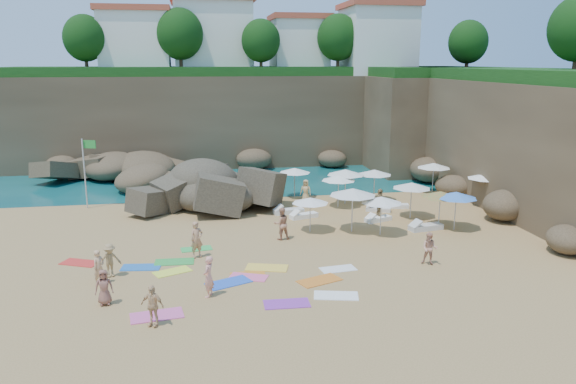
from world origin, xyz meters
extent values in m
plane|color=tan|center=(0.00, 0.00, 0.00)|extent=(120.00, 120.00, 0.00)
plane|color=#0C4751|center=(0.00, 30.00, 0.00)|extent=(120.00, 120.00, 0.00)
cube|color=brown|center=(2.00, 25.00, 4.00)|extent=(44.00, 8.00, 8.00)
cube|color=brown|center=(19.00, 8.00, 4.00)|extent=(8.00, 30.00, 8.00)
cube|color=brown|center=(17.00, 20.00, 4.00)|extent=(10.00, 12.00, 8.00)
cube|color=white|center=(-8.00, 26.00, 10.75)|extent=(6.00, 5.00, 5.50)
cube|color=#B2472D|center=(-8.00, 26.00, 13.75)|extent=(6.48, 5.40, 0.50)
cube|color=white|center=(-1.00, 27.00, 11.25)|extent=(7.00, 6.00, 6.50)
cube|color=#B2472D|center=(-1.00, 27.00, 14.75)|extent=(7.56, 6.48, 0.50)
cube|color=white|center=(7.00, 26.00, 10.50)|extent=(5.00, 5.00, 5.00)
cube|color=#B2472D|center=(7.00, 26.00, 13.25)|extent=(5.40, 5.40, 0.50)
cube|color=white|center=(14.00, 24.00, 11.00)|extent=(6.00, 6.00, 6.00)
cube|color=#B2472D|center=(14.00, 24.00, 14.25)|extent=(6.48, 6.48, 0.50)
sphere|color=#11380F|center=(-12.00, 24.00, 11.20)|extent=(3.60, 3.60, 3.60)
sphere|color=#11380F|center=(-4.00, 24.00, 11.60)|extent=(4.05, 4.05, 4.05)
sphere|color=#11380F|center=(3.00, 23.00, 11.04)|extent=(3.42, 3.42, 3.42)
sphere|color=#11380F|center=(10.00, 23.00, 11.36)|extent=(3.78, 3.78, 3.78)
sphere|color=#11380F|center=(19.00, 16.00, 10.80)|extent=(3.15, 3.15, 3.15)
cylinder|color=white|center=(-18.00, 30.00, 3.00)|extent=(0.10, 0.10, 6.00)
cylinder|color=white|center=(-16.50, 30.00, 3.00)|extent=(0.10, 0.10, 6.00)
cylinder|color=white|center=(-15.00, 30.00, 3.00)|extent=(0.10, 0.10, 6.00)
cylinder|color=silver|center=(-10.13, 9.11, 2.26)|extent=(0.09, 0.09, 4.52)
cube|color=#238D31|center=(-9.69, 9.11, 4.16)|extent=(0.77, 0.26, 0.51)
cylinder|color=silver|center=(5.93, 6.63, 0.99)|extent=(0.06, 0.06, 1.98)
cone|color=white|center=(5.93, 6.63, 1.94)|extent=(2.23, 2.23, 0.34)
cylinder|color=silver|center=(6.60, 7.38, 1.10)|extent=(0.06, 0.06, 2.20)
cone|color=silver|center=(6.60, 7.38, 2.15)|extent=(2.47, 2.47, 0.38)
cylinder|color=silver|center=(3.60, 9.70, 0.99)|extent=(0.06, 0.06, 1.98)
cone|color=white|center=(3.60, 9.70, 1.93)|extent=(2.22, 2.22, 0.34)
cylinder|color=silver|center=(13.59, 9.22, 1.05)|extent=(0.06, 0.06, 2.10)
cone|color=silver|center=(13.59, 9.22, 2.05)|extent=(2.36, 2.36, 0.36)
cylinder|color=silver|center=(8.73, 7.78, 1.03)|extent=(0.06, 0.06, 2.05)
cone|color=silver|center=(8.73, 7.78, 2.00)|extent=(2.30, 2.30, 0.35)
cylinder|color=silver|center=(3.02, 1.67, 0.92)|extent=(0.05, 0.05, 1.84)
cone|color=white|center=(3.02, 1.67, 1.79)|extent=(2.06, 2.06, 0.31)
cylinder|color=silver|center=(10.46, 1.25, 1.00)|extent=(0.06, 0.06, 1.99)
cone|color=#E65628|center=(10.46, 1.25, 1.94)|extent=(2.23, 2.23, 0.34)
cylinder|color=silver|center=(5.32, 1.29, 1.16)|extent=(0.07, 0.07, 2.33)
cone|color=silver|center=(5.32, 1.29, 2.27)|extent=(2.61, 2.61, 0.40)
cylinder|color=silver|center=(15.34, 5.11, 1.05)|extent=(0.06, 0.06, 2.10)
cone|color=white|center=(15.34, 5.11, 2.05)|extent=(2.36, 2.36, 0.36)
cylinder|color=silver|center=(9.61, 3.42, 1.03)|extent=(0.06, 0.06, 2.06)
cone|color=silver|center=(9.61, 3.42, 2.01)|extent=(2.31, 2.31, 0.35)
cylinder|color=silver|center=(11.13, 0.68, 1.03)|extent=(0.06, 0.06, 2.06)
cone|color=#3D78D2|center=(11.13, 0.68, 2.01)|extent=(2.31, 2.31, 0.35)
cylinder|color=silver|center=(6.70, 0.47, 1.01)|extent=(0.06, 0.06, 2.01)
cone|color=white|center=(6.70, 0.47, 1.97)|extent=(2.26, 2.26, 0.34)
cube|color=white|center=(3.22, 4.45, 0.14)|extent=(1.84, 1.11, 0.27)
cube|color=silver|center=(2.49, 5.60, 0.15)|extent=(1.95, 0.86, 0.29)
cube|color=white|center=(7.44, 2.99, 0.13)|extent=(1.77, 1.11, 0.26)
cube|color=silver|center=(8.18, 5.16, 0.12)|extent=(1.62, 1.10, 0.24)
cube|color=white|center=(9.56, 5.80, 0.13)|extent=(1.74, 0.89, 0.26)
cube|color=silver|center=(9.52, 0.87, 0.15)|extent=(2.04, 1.01, 0.30)
cube|color=blue|center=(-5.83, -2.53, 0.02)|extent=(1.87, 1.10, 0.03)
cube|color=#E2589D|center=(-4.83, -7.81, 0.02)|extent=(2.06, 1.24, 0.03)
cube|color=orange|center=(-1.06, -4.25, 0.01)|extent=(1.57, 0.85, 0.03)
cube|color=green|center=(-3.28, -0.32, 0.01)|extent=(1.63, 0.96, 0.03)
cube|color=yellow|center=(-0.12, -3.56, 0.02)|extent=(2.10, 1.44, 0.03)
cube|color=white|center=(2.23, -7.17, 0.02)|extent=(1.95, 1.28, 0.03)
cube|color=purple|center=(0.13, -7.59, 0.02)|extent=(1.83, 0.96, 0.03)
cube|color=red|center=(-8.70, -1.43, 0.02)|extent=(1.99, 1.54, 0.03)
cube|color=blue|center=(-1.97, -5.07, 0.02)|extent=(2.10, 1.61, 0.03)
cube|color=#F66093|center=(-1.06, -4.56, 0.01)|extent=(1.86, 1.40, 0.03)
cube|color=orange|center=(1.93, -5.48, 0.02)|extent=(2.09, 1.56, 0.03)
cube|color=green|center=(-4.33, -2.06, 0.02)|extent=(1.87, 1.00, 0.03)
cube|color=#EAF941|center=(-4.38, -3.34, 0.01)|extent=(1.83, 1.42, 0.03)
cube|color=white|center=(3.08, -4.27, 0.01)|extent=(1.71, 1.00, 0.03)
imported|color=tan|center=(-7.39, -4.26, 0.76)|extent=(0.63, 0.66, 1.52)
imported|color=tan|center=(1.22, 0.54, 0.87)|extent=(0.94, 0.78, 1.75)
imported|color=#DFB67F|center=(-0.04, 9.39, 0.97)|extent=(1.30, 0.67, 1.94)
imported|color=olive|center=(7.61, 3.30, 0.95)|extent=(0.51, 1.13, 1.90)
imported|color=tan|center=(4.13, 8.35, 0.77)|extent=(0.85, 0.71, 1.54)
imported|color=#A68253|center=(-2.03, 8.35, 0.79)|extent=(1.47, 1.14, 1.59)
imported|color=#EF9C88|center=(-2.84, -6.33, 0.85)|extent=(0.62, 0.73, 1.71)
imported|color=#A38151|center=(-7.04, -3.49, 0.20)|extent=(1.49, 1.76, 0.40)
imported|color=#E1B37F|center=(-4.90, -8.62, 0.19)|extent=(1.49, 1.76, 0.37)
imported|color=brown|center=(-6.87, -6.46, 0.19)|extent=(0.83, 1.47, 0.38)
imported|color=tan|center=(-3.25, -1.58, 0.21)|extent=(1.32, 1.87, 0.42)
imported|color=tan|center=(7.40, -4.42, 0.29)|extent=(1.42, 1.68, 0.58)
camera|label=1|loc=(-3.26, -27.70, 9.28)|focal=35.00mm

